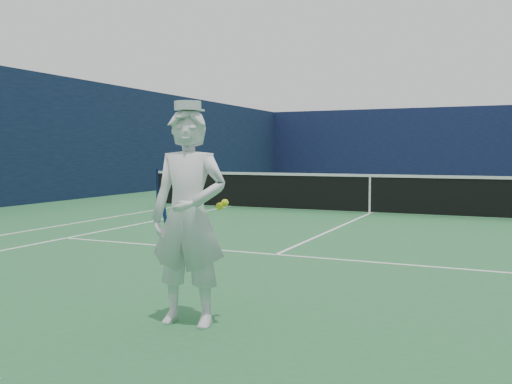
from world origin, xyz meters
TOP-DOWN VIEW (x-y plane):
  - ground at (0.00, 0.00)m, footprint 80.00×80.00m
  - court_markings at (0.00, 0.00)m, footprint 11.03×23.83m
  - windscreen_fence at (0.00, 0.00)m, footprint 20.12×36.12m
  - tennis_net at (0.00, 0.00)m, footprint 12.88×0.09m
  - tennis_player at (0.58, -9.96)m, footprint 0.84×0.55m

SIDE VIEW (x-z plane):
  - ground at x=0.00m, z-range 0.00..0.00m
  - court_markings at x=0.00m, z-range 0.00..0.01m
  - tennis_net at x=0.00m, z-range 0.02..1.09m
  - tennis_player at x=0.58m, z-range -0.02..1.99m
  - windscreen_fence at x=0.00m, z-range 0.00..4.00m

